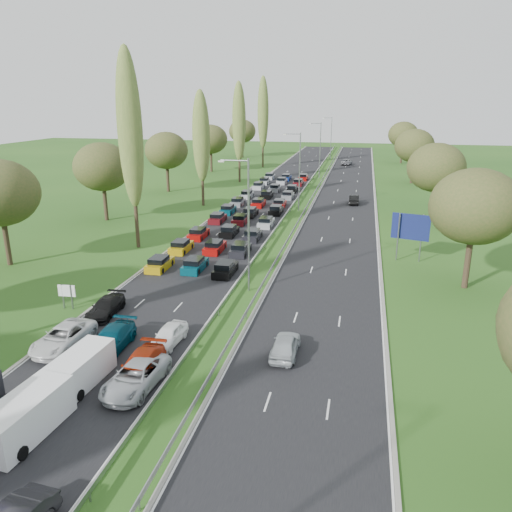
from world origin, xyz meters
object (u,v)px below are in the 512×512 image
Objects in this scene: white_van_front at (82,367)px; white_van_rear at (29,414)px; near_car_2 at (63,337)px; info_sign at (67,293)px; direction_sign at (410,229)px; near_car_3 at (106,307)px.

white_van_rear reaches higher than white_van_front.
near_car_2 is 2.62× the size of info_sign.
white_van_front is 0.93× the size of white_van_rear.
near_car_2 is 1.06× the size of direction_sign.
white_van_rear is 16.76m from info_sign.
near_car_3 is at bearing 107.82° from white_van_rear.
info_sign is at bearing -145.98° from direction_sign.
white_van_front is 36.62m from direction_sign.
info_sign is 34.81m from direction_sign.
info_sign reaches higher than near_car_2.
white_van_rear is 1.05× the size of direction_sign.
direction_sign is at bearing 34.02° from info_sign.
near_car_3 is 2.21× the size of info_sign.
white_van_front is at bearing 93.26° from white_van_rear.
near_car_2 is 9.60m from white_van_rear.
white_van_front reaches higher than near_car_3.
near_car_3 is (0.18, 5.77, -0.09)m from near_car_2.
white_van_rear is 2.60× the size of info_sign.
direction_sign is at bearing 47.82° from near_car_2.
near_car_3 is 15.05m from white_van_rear.
near_car_2 is 5.78m from near_car_3.
near_car_3 is 0.91× the size of white_van_front.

